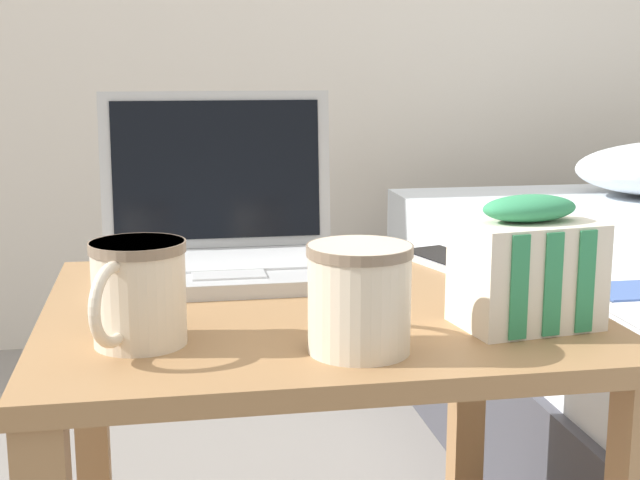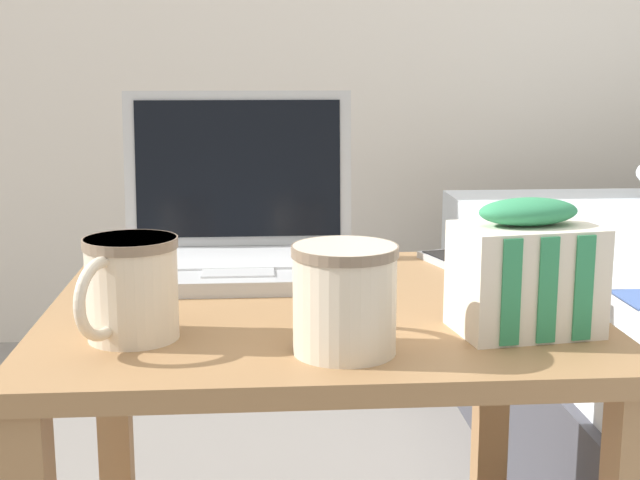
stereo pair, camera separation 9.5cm
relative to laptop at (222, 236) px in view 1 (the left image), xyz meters
The scene contains 6 objects.
bedside_table 0.31m from the laptop, 62.38° to the right, with size 0.60×0.53×0.54m.
laptop is the anchor object (origin of this frame).
mug_front_left 0.31m from the laptop, 108.92° to the right, with size 0.09×0.13×0.10m.
mug_front_right 0.36m from the laptop, 73.65° to the right, with size 0.10×0.14×0.10m.
snack_bag 0.42m from the laptop, 45.75° to the right, with size 0.15×0.11×0.14m.
cell_phone 0.30m from the laptop, ahead, with size 0.11×0.15×0.01m.
Camera 1 is at (-0.16, -0.96, 0.81)m, focal length 50.00 mm.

